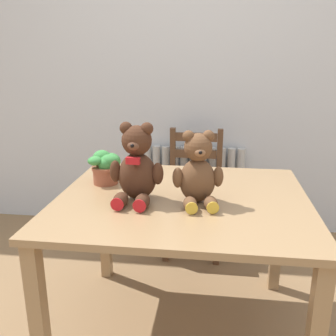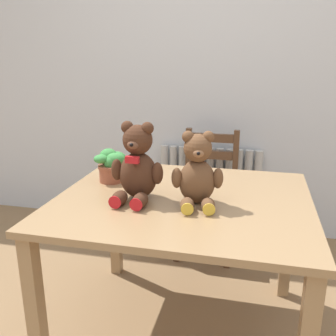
% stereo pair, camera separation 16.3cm
% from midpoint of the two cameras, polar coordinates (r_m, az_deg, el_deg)
% --- Properties ---
extents(wall_back, '(8.00, 0.04, 2.60)m').
position_cam_midpoint_polar(wall_back, '(2.87, 9.33, 15.45)').
color(wall_back, silver).
rests_on(wall_back, ground_plane).
extents(radiator, '(0.80, 0.10, 0.68)m').
position_cam_midpoint_polar(radiator, '(3.00, 7.84, -3.93)').
color(radiator, beige).
rests_on(radiator, ground_plane).
extents(dining_table, '(1.14, 0.99, 0.74)m').
position_cam_midpoint_polar(dining_table, '(1.76, 5.00, -7.54)').
color(dining_table, '#9E7A51').
rests_on(dining_table, ground_plane).
extents(wooden_chair_behind, '(0.38, 0.44, 0.85)m').
position_cam_midpoint_polar(wooden_chair_behind, '(2.68, 7.88, -3.67)').
color(wooden_chair_behind, brown).
rests_on(wooden_chair_behind, ground_plane).
extents(teddy_bear_left, '(0.24, 0.24, 0.35)m').
position_cam_midpoint_polar(teddy_bear_left, '(1.65, -1.90, 0.19)').
color(teddy_bear_left, '#472819').
rests_on(teddy_bear_left, dining_table).
extents(teddy_bear_right, '(0.23, 0.24, 0.32)m').
position_cam_midpoint_polar(teddy_bear_right, '(1.61, 7.40, -0.87)').
color(teddy_bear_right, brown).
rests_on(teddy_bear_right, dining_table).
extents(potted_plant, '(0.15, 0.15, 0.17)m').
position_cam_midpoint_polar(potted_plant, '(1.91, -6.15, 0.56)').
color(potted_plant, '#9E5138').
rests_on(potted_plant, dining_table).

